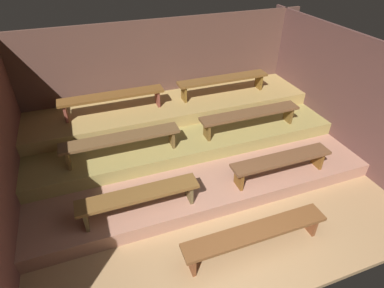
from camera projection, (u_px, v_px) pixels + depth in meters
name	position (u px, v px, depth m)	size (l,w,h in m)	color
ground	(198.00, 177.00, 6.12)	(6.97, 5.39, 0.08)	#A37E54
wall_back	(162.00, 74.00, 7.19)	(6.97, 0.06, 2.43)	brown
wall_right	(343.00, 95.00, 6.28)	(0.06, 5.39, 2.43)	brown
platform_lower	(188.00, 154.00, 6.47)	(6.17, 3.41, 0.26)	#A5725D
platform_middle	(179.00, 129.00, 6.77)	(6.17, 2.26, 0.26)	#988748
platform_upper	(171.00, 108.00, 6.99)	(6.17, 1.28, 0.26)	#A8894D
bench_floor_center	(256.00, 233.00, 4.53)	(2.23, 0.33, 0.40)	brown
bench_lower_left	(139.00, 196.00, 4.79)	(1.88, 0.33, 0.40)	brown
bench_lower_right	(281.00, 161.00, 5.51)	(1.88, 0.33, 0.40)	brown
bench_middle_left	(121.00, 140.00, 5.58)	(2.12, 0.33, 0.40)	brown
bench_middle_right	(250.00, 115.00, 6.32)	(2.12, 0.33, 0.40)	brown
bench_upper_left	(112.00, 97.00, 6.38)	(2.12, 0.33, 0.40)	brown
bench_upper_right	(223.00, 80.00, 7.08)	(2.12, 0.33, 0.40)	brown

